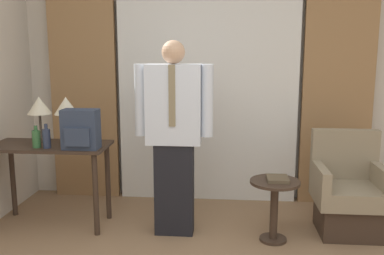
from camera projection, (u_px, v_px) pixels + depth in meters
wall_back at (208, 77)px, 4.71m from camera, size 10.00×0.06×2.70m
curtain_sheer_center at (208, 84)px, 4.59m from camera, size 1.93×0.06×2.58m
curtain_drape_left at (84, 83)px, 4.71m from camera, size 0.73×0.06×2.58m
curtain_drape_right at (338, 85)px, 4.48m from camera, size 0.73×0.06×2.58m
desk at (50, 159)px, 3.99m from camera, size 1.09×0.51×0.79m
table_lamp_left at (39, 109)px, 4.04m from camera, size 0.22×0.22×0.43m
table_lamp_right at (66, 109)px, 4.02m from camera, size 0.22×0.22×0.43m
bottle_near_edge at (47, 138)px, 3.81m from camera, size 0.07×0.07×0.22m
bottle_by_lamp at (36, 139)px, 3.83m from camera, size 0.07×0.07×0.20m
backpack at (81, 130)px, 3.76m from camera, size 0.32×0.20×0.35m
person at (174, 132)px, 3.76m from camera, size 0.69×0.23×1.73m
armchair at (348, 196)px, 3.89m from camera, size 0.61×0.58×0.92m
side_table at (274, 200)px, 3.69m from camera, size 0.43×0.43×0.55m
book at (278, 179)px, 3.66m from camera, size 0.18×0.21×0.03m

